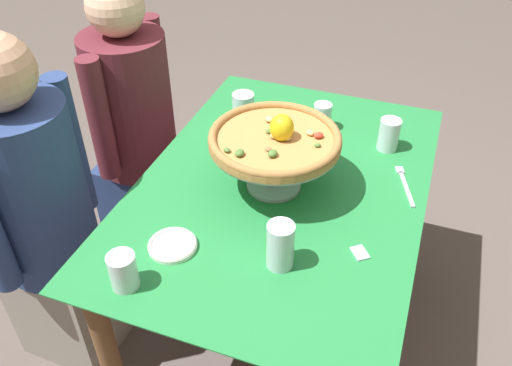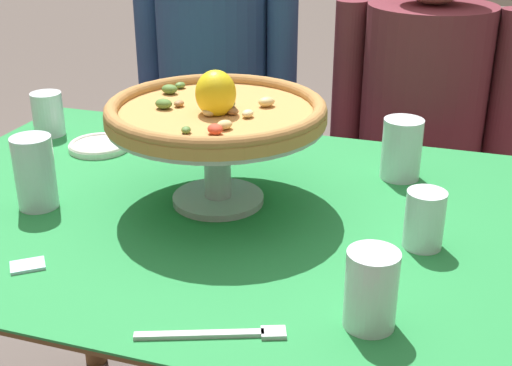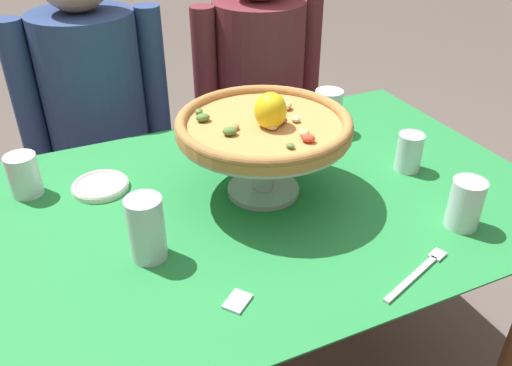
# 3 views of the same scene
# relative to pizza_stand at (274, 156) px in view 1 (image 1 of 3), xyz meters

# --- Properties ---
(ground_plane) EXTENTS (14.00, 14.00, 0.00)m
(ground_plane) POSITION_rel_pizza_stand_xyz_m (0.02, -0.02, -0.83)
(ground_plane) COLOR #5B514C
(dining_table) EXTENTS (1.22, 0.85, 0.72)m
(dining_table) POSITION_rel_pizza_stand_xyz_m (0.02, -0.02, -0.22)
(dining_table) COLOR brown
(dining_table) RESTS_ON ground
(pizza_stand) EXTENTS (0.37, 0.37, 0.15)m
(pizza_stand) POSITION_rel_pizza_stand_xyz_m (0.00, 0.00, 0.00)
(pizza_stand) COLOR #B7B7C1
(pizza_stand) RESTS_ON dining_table
(pizza) EXTENTS (0.38, 0.38, 0.09)m
(pizza) POSITION_rel_pizza_stand_xyz_m (0.00, -0.00, 0.06)
(pizza) COLOR #BC8447
(pizza) RESTS_ON pizza_stand
(water_glass_side_right) EXTENTS (0.06, 0.06, 0.09)m
(water_glass_side_right) POSITION_rel_pizza_stand_xyz_m (0.37, -0.05, -0.07)
(water_glass_side_right) COLOR silver
(water_glass_side_right) RESTS_ON dining_table
(water_glass_back_left) EXTENTS (0.07, 0.07, 0.10)m
(water_glass_back_left) POSITION_rel_pizza_stand_xyz_m (-0.49, 0.22, -0.07)
(water_glass_back_left) COLOR silver
(water_glass_back_left) RESTS_ON dining_table
(water_glass_side_left) EXTENTS (0.07, 0.07, 0.13)m
(water_glass_side_left) POSITION_rel_pizza_stand_xyz_m (-0.30, -0.12, -0.05)
(water_glass_side_left) COLOR silver
(water_glass_side_left) RESTS_ON dining_table
(water_glass_back_right) EXTENTS (0.08, 0.08, 0.12)m
(water_glass_back_right) POSITION_rel_pizza_stand_xyz_m (0.30, 0.21, -0.06)
(water_glass_back_right) COLOR silver
(water_glass_back_right) RESTS_ON dining_table
(water_glass_front_right) EXTENTS (0.07, 0.07, 0.11)m
(water_glass_front_right) POSITION_rel_pizza_stand_xyz_m (0.32, -0.29, -0.06)
(water_glass_front_right) COLOR silver
(water_glass_front_right) RESTS_ON dining_table
(side_plate) EXTENTS (0.13, 0.13, 0.02)m
(side_plate) POSITION_rel_pizza_stand_xyz_m (-0.34, 0.17, -0.10)
(side_plate) COLOR white
(side_plate) RESTS_ON dining_table
(dinner_fork) EXTENTS (0.19, 0.08, 0.01)m
(dinner_fork) POSITION_rel_pizza_stand_xyz_m (0.14, -0.37, -0.11)
(dinner_fork) COLOR #B7B7C1
(dinner_fork) RESTS_ON dining_table
(sugar_packet) EXTENTS (0.06, 0.06, 0.00)m
(sugar_packet) POSITION_rel_pizza_stand_xyz_m (-0.19, -0.30, -0.11)
(sugar_packet) COLOR silver
(sugar_packet) RESTS_ON dining_table
(diner_left) EXTENTS (0.46, 0.33, 1.21)m
(diner_left) POSITION_rel_pizza_stand_xyz_m (-0.26, 0.67, -0.26)
(diner_left) COLOR gray
(diner_left) RESTS_ON ground
(diner_right) EXTENTS (0.47, 0.33, 1.18)m
(diner_right) POSITION_rel_pizza_stand_xyz_m (0.30, 0.67, -0.27)
(diner_right) COLOR navy
(diner_right) RESTS_ON ground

